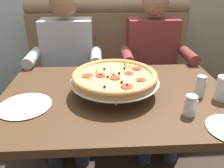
{
  "coord_description": "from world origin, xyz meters",
  "views": [
    {
      "loc": [
        -0.08,
        -1.05,
        1.32
      ],
      "look_at": [
        -0.03,
        -0.02,
        0.82
      ],
      "focal_mm": 35.79,
      "sensor_mm": 36.0,
      "label": 1
    }
  ],
  "objects": [
    {
      "name": "diner_right",
      "position": [
        0.34,
        0.62,
        0.71
      ],
      "size": [
        0.54,
        0.64,
        1.27
      ],
      "color": "#2D3342",
      "rests_on": "ground_plane"
    },
    {
      "name": "pizza",
      "position": [
        -0.01,
        0.01,
        0.85
      ],
      "size": [
        0.47,
        0.47,
        0.13
      ],
      "color": "silver",
      "rests_on": "dining_table"
    },
    {
      "name": "shaker_pepper_flakes",
      "position": [
        0.32,
        -0.22,
        0.79
      ],
      "size": [
        0.06,
        0.06,
        0.1
      ],
      "color": "white",
      "rests_on": "dining_table"
    },
    {
      "name": "dining_table",
      "position": [
        0.0,
        0.0,
        0.65
      ],
      "size": [
        1.24,
        0.83,
        0.75
      ],
      "color": "#4C331E",
      "rests_on": "ground_plane"
    },
    {
      "name": "diner_left",
      "position": [
        -0.34,
        0.62,
        0.71
      ],
      "size": [
        0.54,
        0.64,
        1.27
      ],
      "color": "#2D3342",
      "rests_on": "ground_plane"
    },
    {
      "name": "plate_near_left",
      "position": [
        -0.46,
        -0.1,
        0.76
      ],
      "size": [
        0.26,
        0.26,
        0.02
      ],
      "color": "white",
      "rests_on": "dining_table"
    },
    {
      "name": "booth_bench",
      "position": [
        0.0,
        0.88,
        0.4
      ],
      "size": [
        1.53,
        0.78,
        1.13
      ],
      "color": "#937556",
      "rests_on": "ground_plane"
    },
    {
      "name": "drinking_glass",
      "position": [
        0.53,
        -0.09,
        0.8
      ],
      "size": [
        0.08,
        0.08,
        0.12
      ],
      "color": "silver",
      "rests_on": "dining_table"
    },
    {
      "name": "shaker_oregano",
      "position": [
        0.43,
        -0.05,
        0.8
      ],
      "size": [
        0.05,
        0.05,
        0.11
      ],
      "color": "white",
      "rests_on": "dining_table"
    }
  ]
}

